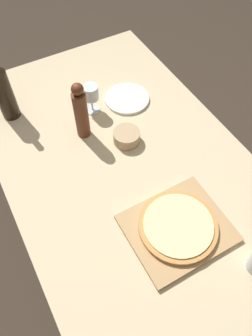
# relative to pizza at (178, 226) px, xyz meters

# --- Properties ---
(ground_plane) EXTENTS (12.00, 12.00, 0.00)m
(ground_plane) POSITION_rel_pizza_xyz_m (-0.02, 0.36, -0.79)
(ground_plane) COLOR #382D23
(dining_table) EXTENTS (0.99, 1.66, 0.76)m
(dining_table) POSITION_rel_pizza_xyz_m (-0.02, 0.36, -0.11)
(dining_table) COLOR #CCB78E
(dining_table) RESTS_ON ground_plane
(cutting_board) EXTENTS (0.36, 0.31, 0.02)m
(cutting_board) POSITION_rel_pizza_xyz_m (0.00, 0.00, -0.02)
(cutting_board) COLOR tan
(cutting_board) RESTS_ON dining_table
(pizza) EXTENTS (0.29, 0.29, 0.02)m
(pizza) POSITION_rel_pizza_xyz_m (0.00, 0.00, 0.00)
(pizza) COLOR #C68947
(pizza) RESTS_ON cutting_board
(wine_bottle) EXTENTS (0.08, 0.08, 0.36)m
(wine_bottle) POSITION_rel_pizza_xyz_m (-0.35, 0.86, 0.12)
(wine_bottle) COLOR black
(wine_bottle) RESTS_ON dining_table
(pepper_mill) EXTENTS (0.06, 0.06, 0.28)m
(pepper_mill) POSITION_rel_pizza_xyz_m (-0.10, 0.59, 0.11)
(pepper_mill) COLOR #5B2D19
(pepper_mill) RESTS_ON dining_table
(wine_glass) EXTENTS (0.07, 0.07, 0.14)m
(wine_glass) POSITION_rel_pizza_xyz_m (-0.00, 0.70, 0.07)
(wine_glass) COLOR silver
(wine_glass) RESTS_ON dining_table
(small_bowl) EXTENTS (0.12, 0.12, 0.05)m
(small_bowl) POSITION_rel_pizza_xyz_m (0.04, 0.46, -0.00)
(small_bowl) COLOR tan
(small_bowl) RESTS_ON dining_table
(dinner_plate) EXTENTS (0.22, 0.22, 0.01)m
(dinner_plate) POSITION_rel_pizza_xyz_m (0.17, 0.69, -0.02)
(dinner_plate) COLOR white
(dinner_plate) RESTS_ON dining_table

